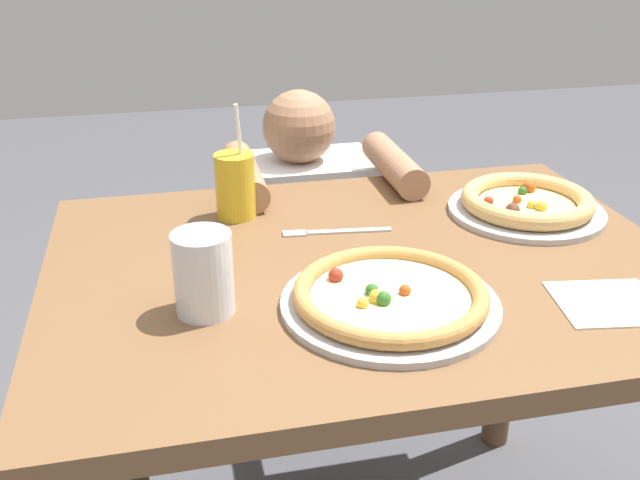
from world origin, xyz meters
TOP-DOWN VIEW (x-y plane):
  - dining_table at (0.00, 0.00)m, footprint 1.10×0.82m
  - pizza_near at (-0.01, -0.16)m, footprint 0.34×0.34m
  - pizza_far at (0.37, 0.13)m, footprint 0.31×0.31m
  - drink_cup_colored at (-0.20, 0.25)m, footprint 0.08×0.08m
  - water_cup_clear at (-0.29, -0.11)m, footprint 0.09×0.09m
  - paper_napkin at (0.32, -0.23)m, footprint 0.18×0.17m
  - fork at (-0.04, 0.13)m, footprint 0.20×0.04m
  - diner_seated at (0.00, 0.60)m, footprint 0.41×0.52m

SIDE VIEW (x-z plane):
  - diner_seated at x=0.00m, z-range -0.04..0.87m
  - dining_table at x=0.00m, z-range 0.25..1.00m
  - paper_napkin at x=0.32m, z-range 0.75..0.75m
  - fork at x=-0.04m, z-range 0.75..0.75m
  - pizza_near at x=-0.01m, z-range 0.75..0.79m
  - pizza_far at x=0.37m, z-range 0.75..0.79m
  - water_cup_clear at x=-0.29m, z-range 0.75..0.88m
  - drink_cup_colored at x=-0.20m, z-range 0.70..0.93m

